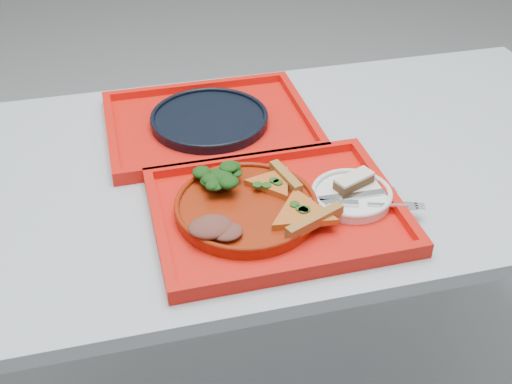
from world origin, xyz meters
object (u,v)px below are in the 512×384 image
navy_plate (209,120)px  dessert_bar (354,181)px  tray_far (210,126)px  tray_main (277,214)px  dinner_plate (246,208)px

navy_plate → dessert_bar: 0.39m
tray_far → tray_main: bearing=-80.0°
tray_main → dinner_plate: size_ratio=1.73×
dessert_bar → dinner_plate: bearing=161.1°
tray_far → navy_plate: (0.00, 0.00, 0.01)m
tray_far → dinner_plate: size_ratio=1.73×
tray_main → navy_plate: 0.35m
tray_far → dessert_bar: dessert_bar is taller
tray_main → dessert_bar: dessert_bar is taller
tray_far → dessert_bar: (0.22, -0.32, 0.03)m
tray_far → navy_plate: bearing=0.0°
navy_plate → dessert_bar: size_ratio=3.07×
tray_main → tray_far: (-0.06, 0.34, 0.00)m
tray_main → dinner_plate: dinner_plate is taller
dinner_plate → navy_plate: bearing=91.1°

